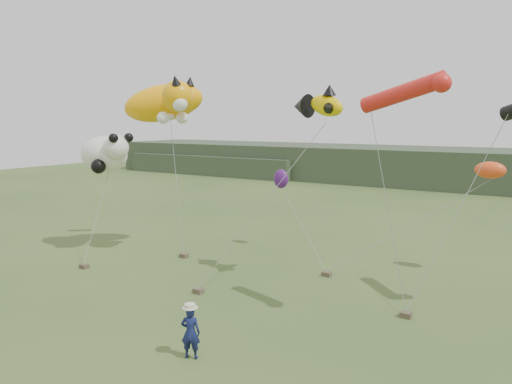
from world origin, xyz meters
TOP-DOWN VIEW (x-y plane):
  - ground at (0.00, 0.00)m, footprint 120.00×120.00m
  - headland at (-3.11, 44.69)m, footprint 90.00×13.00m
  - festival_attendant at (1.05, -1.53)m, footprint 0.69×0.59m
  - sandbag_anchors at (-2.25, 5.17)m, footprint 15.30×5.46m
  - cat_kite at (-7.89, 7.45)m, footprint 5.65×4.24m
  - fish_kite at (1.09, 6.87)m, footprint 2.79×1.82m
  - tube_kites at (7.64, 6.00)m, footprint 7.00×5.55m
  - panda_kite at (-10.88, 5.85)m, footprint 3.48×2.25m
  - misc_kites at (3.14, 11.74)m, footprint 11.53×1.27m

SIDE VIEW (x-z plane):
  - ground at x=0.00m, z-range 0.00..0.00m
  - sandbag_anchors at x=-2.25m, z-range 0.00..0.20m
  - festival_attendant at x=1.05m, z-range 0.00..1.61m
  - headland at x=-3.11m, z-range -0.08..3.92m
  - misc_kites at x=3.14m, z-range 3.55..5.45m
  - panda_kite at x=-10.88m, z-range 4.24..6.41m
  - fish_kite at x=1.09m, z-range 7.02..8.46m
  - tube_kites at x=7.64m, z-range 7.11..8.67m
  - cat_kite at x=-7.89m, z-range 6.71..9.38m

